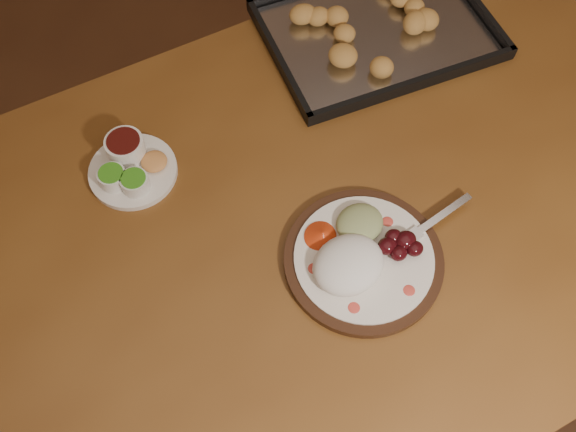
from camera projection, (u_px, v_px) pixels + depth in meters
ground at (362, 419)px, 1.62m from camera, size 4.00×4.00×0.00m
dining_table at (303, 249)px, 1.13m from camera, size 1.59×1.05×0.75m
dinner_plate at (360, 256)px, 1.00m from camera, size 0.33×0.25×0.06m
condiment_saucer at (130, 166)px, 1.08m from camera, size 0.15×0.15×0.05m
baking_tray at (377, 29)px, 1.23m from camera, size 0.48×0.39×0.04m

